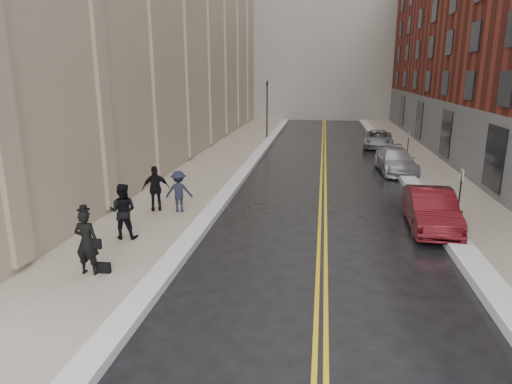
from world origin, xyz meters
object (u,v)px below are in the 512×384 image
(pedestrian_c, at_px, (156,189))
(car_silver_far, at_px, (378,139))
(car_silver_near, at_px, (395,161))
(pedestrian_main, at_px, (87,242))
(pedestrian_b, at_px, (179,191))
(car_maroon, at_px, (431,210))
(car_black, at_px, (436,212))
(pedestrian_a, at_px, (123,211))

(pedestrian_c, bearing_deg, car_silver_far, -142.92)
(car_silver_far, bearing_deg, car_silver_near, -84.59)
(pedestrian_main, relative_size, pedestrian_c, 1.01)
(pedestrian_b, bearing_deg, pedestrian_c, -12.18)
(car_maroon, bearing_deg, pedestrian_c, -179.25)
(car_maroon, relative_size, pedestrian_main, 2.38)
(car_black, height_order, car_silver_far, car_black)
(car_black, bearing_deg, pedestrian_c, -177.04)
(car_black, relative_size, car_maroon, 0.89)
(pedestrian_main, bearing_deg, car_black, -151.46)
(car_black, height_order, pedestrian_main, pedestrian_main)
(car_silver_far, bearing_deg, pedestrian_a, -110.79)
(pedestrian_main, bearing_deg, car_silver_near, -123.51)
(pedestrian_main, xyz_separation_m, pedestrian_c, (-0.25, 6.37, -0.01))
(pedestrian_a, xyz_separation_m, pedestrian_b, (0.99, 3.37, -0.12))
(car_silver_near, xyz_separation_m, pedestrian_c, (-11.39, -10.18, 0.41))
(pedestrian_main, height_order, pedestrian_c, pedestrian_main)
(pedestrian_c, bearing_deg, pedestrian_main, 69.37)
(car_black, height_order, car_maroon, car_maroon)
(pedestrian_main, bearing_deg, car_silver_far, -112.70)
(pedestrian_main, distance_m, pedestrian_a, 3.01)
(car_silver_far, xyz_separation_m, pedestrian_c, (-11.39, -19.72, 0.45))
(car_maroon, height_order, pedestrian_c, pedestrian_c)
(car_black, xyz_separation_m, pedestrian_b, (-10.37, 0.42, 0.32))
(pedestrian_a, distance_m, pedestrian_b, 3.51)
(car_silver_far, height_order, pedestrian_a, pedestrian_a)
(car_maroon, height_order, car_silver_far, car_maroon)
(car_maroon, distance_m, car_silver_near, 10.48)
(car_silver_near, distance_m, pedestrian_c, 15.28)
(car_silver_near, bearing_deg, pedestrian_b, -140.07)
(car_silver_far, xyz_separation_m, pedestrian_b, (-10.37, -19.72, 0.36))
(car_silver_far, relative_size, pedestrian_main, 2.48)
(car_maroon, xyz_separation_m, pedestrian_b, (-10.21, 0.29, 0.27))
(car_silver_near, distance_m, pedestrian_main, 19.95)
(car_silver_far, bearing_deg, car_black, -84.59)
(pedestrian_c, bearing_deg, pedestrian_a, 67.53)
(car_maroon, bearing_deg, pedestrian_b, -179.40)
(car_silver_far, bearing_deg, pedestrian_c, -114.60)
(car_black, distance_m, car_silver_near, 10.60)
(car_silver_near, relative_size, pedestrian_main, 2.51)
(pedestrian_main, xyz_separation_m, pedestrian_b, (0.76, 6.37, -0.10))
(car_silver_far, bearing_deg, car_maroon, -85.06)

